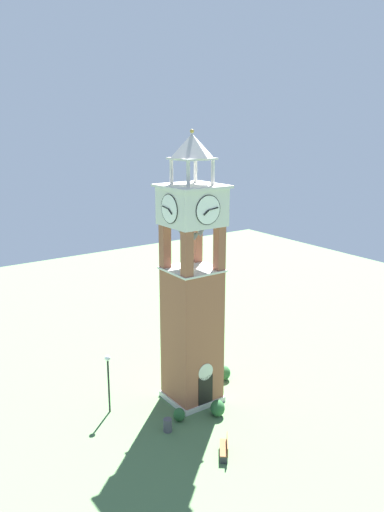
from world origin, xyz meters
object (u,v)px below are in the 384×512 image
object	(u,v)px
clock_tower	(192,296)
lamp_post	(108,373)
park_bench	(225,447)
trash_bin	(168,425)

from	to	relation	value
clock_tower	lamp_post	world-z (taller)	clock_tower
park_bench	lamp_post	xyz separation A→B (m)	(-3.22, 7.59, 2.20)
clock_tower	trash_bin	size ratio (longest dim) A/B	21.65
clock_tower	park_bench	distance (m)	9.13
park_bench	lamp_post	size ratio (longest dim) A/B	0.40
trash_bin	clock_tower	bearing A→B (deg)	33.74
clock_tower	trash_bin	distance (m)	7.84
lamp_post	clock_tower	bearing A→B (deg)	-17.93
lamp_post	trash_bin	bearing A→B (deg)	-64.48
park_bench	trash_bin	bearing A→B (deg)	110.16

